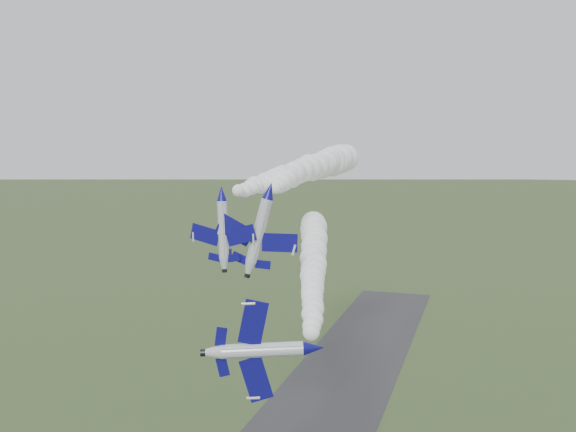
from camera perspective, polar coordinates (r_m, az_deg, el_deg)
name	(u,v)px	position (r m, az deg, el deg)	size (l,w,h in m)	color
jet_lead	(314,348)	(63.29, 2.37, -11.66)	(4.88, 11.82, 9.97)	silver
smoke_trail_jet_lead	(313,263)	(94.37, 2.27, -4.17)	(4.61, 59.04, 4.61)	white
jet_pair_left	(221,193)	(89.13, -5.96, 2.03)	(10.18, 12.15, 3.00)	silver
smoke_trail_jet_pair_left	(303,171)	(117.97, 1.31, 4.03)	(5.92, 58.67, 5.92)	white
jet_pair_right	(270,190)	(87.48, -1.65, 2.29)	(11.28, 13.73, 4.19)	silver
smoke_trail_jet_pair_right	(296,174)	(116.94, 0.73, 3.74)	(4.78, 52.26, 4.78)	white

